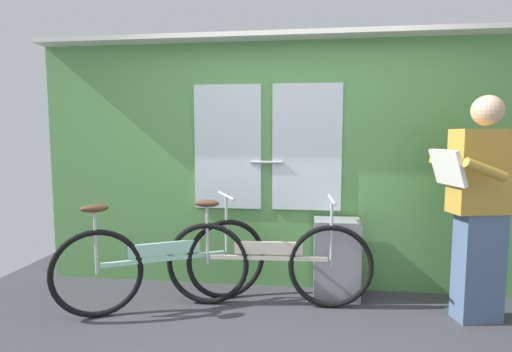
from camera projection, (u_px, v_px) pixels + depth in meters
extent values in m
cube|color=#56934C|center=(290.00, 167.00, 3.59)|extent=(4.52, 0.08, 2.18)
cube|color=silver|center=(228.00, 147.00, 3.59)|extent=(0.60, 0.02, 1.10)
cube|color=silver|center=(307.00, 147.00, 3.50)|extent=(0.60, 0.02, 1.10)
cylinder|color=#B2B2B7|center=(266.00, 162.00, 3.54)|extent=(0.28, 0.02, 0.02)
cube|color=silver|center=(290.00, 36.00, 3.38)|extent=(4.52, 0.28, 0.04)
torus|color=black|center=(227.00, 259.00, 3.36)|extent=(0.62, 0.35, 0.68)
torus|color=black|center=(97.00, 274.00, 3.01)|extent=(0.62, 0.35, 0.68)
cube|color=#9EDBC6|center=(165.00, 259.00, 3.18)|extent=(0.86, 0.47, 0.03)
cube|color=#9EDBC6|center=(165.00, 249.00, 3.17)|extent=(0.50, 0.28, 0.10)
cylinder|color=#B7B7BC|center=(96.00, 241.00, 2.99)|extent=(0.02, 0.02, 0.50)
ellipsoid|color=brown|center=(94.00, 208.00, 2.96)|extent=(0.22, 0.17, 0.06)
cylinder|color=#B7B7BC|center=(226.00, 228.00, 3.34)|extent=(0.02, 0.02, 0.54)
cylinder|color=#B7B7BC|center=(226.00, 196.00, 3.31)|extent=(0.22, 0.40, 0.02)
torus|color=black|center=(331.00, 267.00, 3.18)|extent=(0.67, 0.08, 0.67)
torus|color=black|center=(208.00, 264.00, 3.25)|extent=(0.67, 0.08, 0.67)
cube|color=beige|center=(268.00, 258.00, 3.21)|extent=(0.94, 0.08, 0.03)
cube|color=beige|center=(269.00, 248.00, 3.20)|extent=(0.54, 0.06, 0.10)
cylinder|color=#B7B7BC|center=(207.00, 234.00, 3.23)|extent=(0.02, 0.02, 0.49)
ellipsoid|color=brown|center=(207.00, 203.00, 3.20)|extent=(0.20, 0.10, 0.06)
cylinder|color=#B7B7BC|center=(331.00, 234.00, 3.15)|extent=(0.02, 0.02, 0.53)
cylinder|color=#B7B7BC|center=(332.00, 200.00, 3.13)|extent=(0.05, 0.44, 0.02)
cube|color=slate|center=(478.00, 267.00, 2.97)|extent=(0.35, 0.25, 0.81)
cube|color=#B78C33|center=(484.00, 171.00, 2.90)|extent=(0.49, 0.30, 0.61)
sphere|color=tan|center=(488.00, 111.00, 2.85)|extent=(0.22, 0.22, 0.22)
cube|color=silver|center=(447.00, 168.00, 2.86)|extent=(0.18, 0.36, 0.26)
cylinder|color=#B78C33|center=(485.00, 170.00, 2.68)|extent=(0.31, 0.14, 0.17)
cylinder|color=#B78C33|center=(449.00, 165.00, 3.08)|extent=(0.31, 0.14, 0.17)
cube|color=gray|center=(336.00, 259.00, 3.40)|extent=(0.38, 0.28, 0.67)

